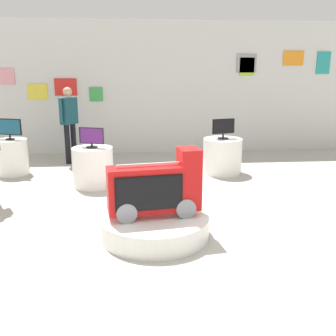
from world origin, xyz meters
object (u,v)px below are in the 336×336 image
(tv_on_center_rear, at_px, (223,128))
(shopper_browsing_rear, at_px, (69,119))
(main_display_pedestal, at_px, (154,226))
(display_pedestal_right_rear, at_px, (12,157))
(tv_on_left_rear, at_px, (92,137))
(display_pedestal_center_rear, at_px, (222,156))
(tv_on_right_rear, at_px, (9,128))
(display_pedestal_left_rear, at_px, (93,167))
(novelty_firetruck_tv, at_px, (156,190))

(tv_on_center_rear, bearing_deg, shopper_browsing_rear, 160.14)
(main_display_pedestal, distance_m, display_pedestal_right_rear, 4.30)
(tv_on_left_rear, xyz_separation_m, display_pedestal_center_rear, (2.58, 0.71, -0.56))
(tv_on_right_rear, height_order, shopper_browsing_rear, shopper_browsing_rear)
(display_pedestal_left_rear, xyz_separation_m, tv_on_center_rear, (2.58, 0.70, 0.58))
(novelty_firetruck_tv, height_order, tv_on_right_rear, tv_on_right_rear)
(display_pedestal_left_rear, bearing_deg, tv_on_left_rear, -70.64)
(tv_on_left_rear, xyz_separation_m, tv_on_center_rear, (2.58, 0.71, 0.03))
(main_display_pedestal, bearing_deg, display_pedestal_left_rear, 113.69)
(display_pedestal_left_rear, relative_size, tv_on_center_rear, 1.56)
(tv_on_center_rear, height_order, display_pedestal_right_rear, tv_on_center_rear)
(tv_on_left_rear, height_order, display_pedestal_right_rear, tv_on_left_rear)
(display_pedestal_right_rear, bearing_deg, tv_on_right_rear, -70.56)
(display_pedestal_center_rear, relative_size, display_pedestal_right_rear, 1.09)
(main_display_pedestal, xyz_separation_m, display_pedestal_right_rear, (-2.76, 3.30, 0.22))
(main_display_pedestal, distance_m, novelty_firetruck_tv, 0.49)
(main_display_pedestal, relative_size, display_pedestal_right_rear, 1.95)
(novelty_firetruck_tv, relative_size, tv_on_center_rear, 2.55)
(novelty_firetruck_tv, distance_m, display_pedestal_center_rear, 3.41)
(main_display_pedestal, relative_size, tv_on_right_rear, 2.66)
(shopper_browsing_rear, bearing_deg, tv_on_center_rear, -19.86)
(novelty_firetruck_tv, xyz_separation_m, shopper_browsing_rear, (-1.73, 4.21, 0.38))
(display_pedestal_center_rear, relative_size, tv_on_center_rear, 1.67)
(main_display_pedestal, relative_size, display_pedestal_left_rear, 1.91)
(tv_on_center_rear, distance_m, display_pedestal_right_rear, 4.37)
(novelty_firetruck_tv, xyz_separation_m, tv_on_left_rear, (-1.04, 2.32, 0.29))
(tv_on_center_rear, bearing_deg, display_pedestal_right_rear, 176.37)
(tv_on_left_rear, distance_m, display_pedestal_center_rear, 2.73)
(main_display_pedestal, distance_m, tv_on_right_rear, 4.37)
(main_display_pedestal, distance_m, tv_on_center_rear, 3.50)
(tv_on_center_rear, distance_m, tv_on_right_rear, 4.33)
(tv_on_center_rear, height_order, shopper_browsing_rear, shopper_browsing_rear)
(novelty_firetruck_tv, bearing_deg, tv_on_left_rear, 114.15)
(novelty_firetruck_tv, relative_size, display_pedestal_center_rear, 1.52)
(tv_on_right_rear, distance_m, shopper_browsing_rear, 1.39)
(main_display_pedestal, height_order, tv_on_left_rear, tv_on_left_rear)
(tv_on_center_rear, bearing_deg, novelty_firetruck_tv, -116.96)
(tv_on_center_rear, bearing_deg, tv_on_right_rear, 176.42)
(tv_on_left_rear, height_order, tv_on_center_rear, tv_on_center_rear)
(main_display_pedestal, relative_size, tv_on_left_rear, 3.12)
(tv_on_right_rear, bearing_deg, main_display_pedestal, -50.07)
(display_pedestal_center_rear, relative_size, shopper_browsing_rear, 0.46)
(display_pedestal_right_rear, relative_size, tv_on_right_rear, 1.37)
(main_display_pedestal, height_order, display_pedestal_left_rear, display_pedestal_left_rear)
(display_pedestal_center_rear, xyz_separation_m, tv_on_center_rear, (-0.00, -0.00, 0.58))
(tv_on_right_rear, bearing_deg, tv_on_center_rear, -3.58)
(display_pedestal_center_rear, bearing_deg, novelty_firetruck_tv, -116.94)
(display_pedestal_right_rear, bearing_deg, shopper_browsing_rear, 40.88)
(novelty_firetruck_tv, distance_m, tv_on_right_rear, 4.32)
(novelty_firetruck_tv, distance_m, shopper_browsing_rear, 4.57)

